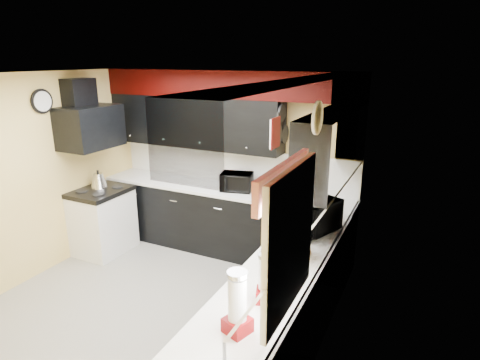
# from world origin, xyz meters

# --- Properties ---
(ground) EXTENTS (3.60, 3.60, 0.00)m
(ground) POSITION_xyz_m (0.00, 0.00, 0.00)
(ground) COLOR gray
(ground) RESTS_ON ground
(wall_back) EXTENTS (3.60, 0.06, 2.50)m
(wall_back) POSITION_xyz_m (0.00, 1.80, 1.25)
(wall_back) COLOR #E0C666
(wall_back) RESTS_ON ground
(wall_right) EXTENTS (0.06, 3.60, 2.50)m
(wall_right) POSITION_xyz_m (1.80, 0.00, 1.25)
(wall_right) COLOR #E0C666
(wall_right) RESTS_ON ground
(wall_left) EXTENTS (0.06, 3.60, 2.50)m
(wall_left) POSITION_xyz_m (-1.80, 0.00, 1.25)
(wall_left) COLOR #E0C666
(wall_left) RESTS_ON ground
(ceiling) EXTENTS (3.60, 3.60, 0.06)m
(ceiling) POSITION_xyz_m (0.00, 0.00, 2.50)
(ceiling) COLOR white
(ceiling) RESTS_ON wall_back
(cab_back) EXTENTS (3.60, 0.60, 0.90)m
(cab_back) POSITION_xyz_m (0.00, 1.50, 0.45)
(cab_back) COLOR black
(cab_back) RESTS_ON ground
(cab_right) EXTENTS (0.60, 3.00, 0.90)m
(cab_right) POSITION_xyz_m (1.50, -0.30, 0.45)
(cab_right) COLOR black
(cab_right) RESTS_ON ground
(counter_back) EXTENTS (3.62, 0.64, 0.04)m
(counter_back) POSITION_xyz_m (0.00, 1.50, 0.92)
(counter_back) COLOR white
(counter_back) RESTS_ON cab_back
(counter_right) EXTENTS (0.64, 3.02, 0.04)m
(counter_right) POSITION_xyz_m (1.50, -0.30, 0.92)
(counter_right) COLOR white
(counter_right) RESTS_ON cab_right
(splash_back) EXTENTS (3.60, 0.02, 0.50)m
(splash_back) POSITION_xyz_m (0.00, 1.79, 1.19)
(splash_back) COLOR white
(splash_back) RESTS_ON counter_back
(splash_right) EXTENTS (0.02, 3.60, 0.50)m
(splash_right) POSITION_xyz_m (1.79, 0.00, 1.19)
(splash_right) COLOR white
(splash_right) RESTS_ON counter_right
(upper_back) EXTENTS (2.60, 0.35, 0.70)m
(upper_back) POSITION_xyz_m (-0.50, 1.62, 1.80)
(upper_back) COLOR black
(upper_back) RESTS_ON wall_back
(upper_right) EXTENTS (0.35, 1.80, 0.70)m
(upper_right) POSITION_xyz_m (1.62, 0.90, 1.80)
(upper_right) COLOR black
(upper_right) RESTS_ON wall_right
(soffit_back) EXTENTS (3.60, 0.36, 0.35)m
(soffit_back) POSITION_xyz_m (0.00, 1.62, 2.33)
(soffit_back) COLOR black
(soffit_back) RESTS_ON wall_back
(soffit_right) EXTENTS (0.36, 3.24, 0.35)m
(soffit_right) POSITION_xyz_m (1.62, -0.18, 2.33)
(soffit_right) COLOR black
(soffit_right) RESTS_ON wall_right
(stove) EXTENTS (0.60, 0.75, 0.86)m
(stove) POSITION_xyz_m (-1.50, 0.75, 0.43)
(stove) COLOR white
(stove) RESTS_ON ground
(cooktop) EXTENTS (0.62, 0.77, 0.06)m
(cooktop) POSITION_xyz_m (-1.50, 0.75, 0.89)
(cooktop) COLOR black
(cooktop) RESTS_ON stove
(hood) EXTENTS (0.50, 0.78, 0.55)m
(hood) POSITION_xyz_m (-1.55, 0.75, 1.78)
(hood) COLOR black
(hood) RESTS_ON wall_left
(hood_duct) EXTENTS (0.24, 0.40, 0.40)m
(hood_duct) POSITION_xyz_m (-1.68, 0.75, 2.20)
(hood_duct) COLOR black
(hood_duct) RESTS_ON wall_left
(window) EXTENTS (0.03, 0.86, 0.96)m
(window) POSITION_xyz_m (1.79, -0.90, 1.55)
(window) COLOR white
(window) RESTS_ON wall_right
(valance) EXTENTS (0.04, 0.88, 0.20)m
(valance) POSITION_xyz_m (1.73, -0.90, 1.95)
(valance) COLOR red
(valance) RESTS_ON wall_right
(pan_top) EXTENTS (0.03, 0.22, 0.40)m
(pan_top) POSITION_xyz_m (0.82, 1.55, 2.00)
(pan_top) COLOR black
(pan_top) RESTS_ON upper_back
(pan_mid) EXTENTS (0.03, 0.28, 0.46)m
(pan_mid) POSITION_xyz_m (0.82, 1.42, 1.75)
(pan_mid) COLOR black
(pan_mid) RESTS_ON upper_back
(pan_low) EXTENTS (0.03, 0.24, 0.42)m
(pan_low) POSITION_xyz_m (0.82, 1.68, 1.72)
(pan_low) COLOR black
(pan_low) RESTS_ON upper_back
(cut_board) EXTENTS (0.03, 0.26, 0.35)m
(cut_board) POSITION_xyz_m (0.83, 1.30, 1.80)
(cut_board) COLOR white
(cut_board) RESTS_ON upper_back
(baskets) EXTENTS (0.27, 0.27, 0.50)m
(baskets) POSITION_xyz_m (1.52, 0.05, 1.18)
(baskets) COLOR brown
(baskets) RESTS_ON upper_right
(clock) EXTENTS (0.03, 0.30, 0.30)m
(clock) POSITION_xyz_m (-1.77, 0.25, 2.15)
(clock) COLOR black
(clock) RESTS_ON wall_left
(deco_plate) EXTENTS (0.03, 0.24, 0.24)m
(deco_plate) POSITION_xyz_m (1.77, -0.35, 2.25)
(deco_plate) COLOR white
(deco_plate) RESTS_ON wall_right
(toaster_oven) EXTENTS (0.48, 0.43, 0.24)m
(toaster_oven) POSITION_xyz_m (0.23, 1.48, 1.06)
(toaster_oven) COLOR black
(toaster_oven) RESTS_ON counter_back
(microwave) EXTENTS (0.59, 0.70, 0.33)m
(microwave) POSITION_xyz_m (1.49, 0.63, 1.10)
(microwave) COLOR black
(microwave) RESTS_ON counter_right
(utensil_crock) EXTENTS (0.20, 0.20, 0.17)m
(utensil_crock) POSITION_xyz_m (1.10, 1.47, 1.03)
(utensil_crock) COLOR silver
(utensil_crock) RESTS_ON counter_back
(knife_block) EXTENTS (0.13, 0.15, 0.19)m
(knife_block) POSITION_xyz_m (1.05, 1.55, 1.04)
(knife_block) COLOR black
(knife_block) RESTS_ON counter_back
(kettle) EXTENTS (0.28, 0.28, 0.20)m
(kettle) POSITION_xyz_m (-1.58, 0.82, 1.02)
(kettle) COLOR #A7A7AB
(kettle) RESTS_ON cooktop
(dispenser_a) EXTENTS (0.16, 0.16, 0.35)m
(dispenser_a) POSITION_xyz_m (1.56, -0.73, 1.11)
(dispenser_a) COLOR #5F070E
(dispenser_a) RESTS_ON counter_right
(dispenser_b) EXTENTS (0.20, 0.20, 0.42)m
(dispenser_b) POSITION_xyz_m (1.52, -1.13, 1.15)
(dispenser_b) COLOR maroon
(dispenser_b) RESTS_ON counter_right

